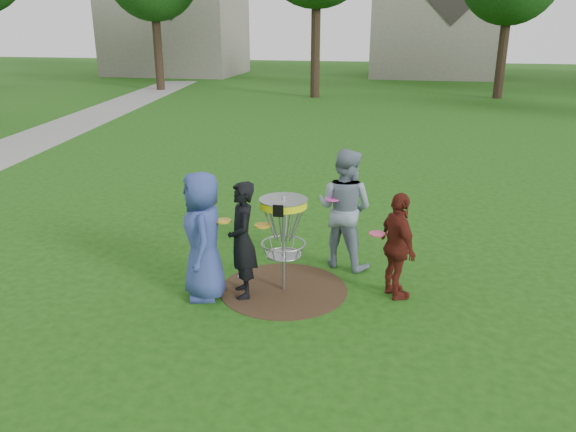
% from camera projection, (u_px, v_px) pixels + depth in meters
% --- Properties ---
extents(ground, '(100.00, 100.00, 0.00)m').
position_uv_depth(ground, '(284.00, 289.00, 7.94)').
color(ground, '#19470F').
rests_on(ground, ground).
extents(dirt_patch, '(1.80, 1.80, 0.01)m').
position_uv_depth(dirt_patch, '(284.00, 289.00, 7.94)').
color(dirt_patch, '#47331E').
rests_on(dirt_patch, ground).
extents(concrete_path, '(7.75, 39.92, 0.02)m').
position_uv_depth(concrete_path, '(21.00, 145.00, 17.26)').
color(concrete_path, '#9E9E99').
rests_on(concrete_path, ground).
extents(player_blue, '(0.84, 1.01, 1.77)m').
position_uv_depth(player_blue, '(203.00, 236.00, 7.47)').
color(player_blue, '#32428A').
rests_on(player_blue, ground).
extents(player_black, '(0.59, 0.70, 1.62)m').
position_uv_depth(player_black, '(242.00, 240.00, 7.53)').
color(player_black, black).
rests_on(player_black, ground).
extents(player_grey, '(1.08, 0.97, 1.84)m').
position_uv_depth(player_grey, '(345.00, 209.00, 8.46)').
color(player_grey, gray).
rests_on(player_grey, ground).
extents(player_maroon, '(0.73, 0.94, 1.49)m').
position_uv_depth(player_maroon, '(398.00, 246.00, 7.51)').
color(player_maroon, '#591C14').
rests_on(player_maroon, ground).
extents(disc_on_grass, '(0.22, 0.22, 0.02)m').
position_uv_depth(disc_on_grass, '(245.00, 277.00, 8.32)').
color(disc_on_grass, white).
rests_on(disc_on_grass, ground).
extents(disc_golf_basket, '(0.66, 0.67, 1.38)m').
position_uv_depth(disc_golf_basket, '(284.00, 222.00, 7.61)').
color(disc_golf_basket, '#9EA0A5').
rests_on(disc_golf_basket, ground).
extents(held_discs, '(2.23, 1.33, 0.24)m').
position_uv_depth(held_discs, '(300.00, 219.00, 7.67)').
color(held_discs, yellow).
rests_on(held_discs, ground).
extents(house_row, '(44.50, 10.65, 11.62)m').
position_uv_depth(house_row, '(463.00, 13.00, 36.29)').
color(house_row, gray).
rests_on(house_row, ground).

